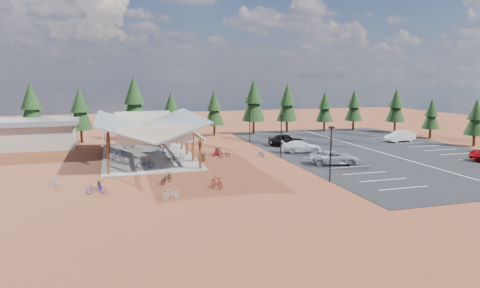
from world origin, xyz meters
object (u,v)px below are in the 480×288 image
car_3 (301,147)px  outbuilding (36,133)px  bike_2 (119,152)px  bike_9 (55,182)px  bike_4 (177,158)px  bike_7 (165,144)px  bike_5 (171,158)px  bike_pavilion (148,125)px  bike_6 (160,150)px  bike_10 (96,189)px  bike_13 (171,193)px  bike_14 (262,153)px  bike_12 (166,178)px  car_4 (286,140)px  bike_0 (145,163)px  bike_1 (117,156)px  bike_11 (217,182)px  trash_bin_1 (218,152)px  bike_15 (217,153)px  bike_16 (224,154)px  car_2 (334,157)px  bike_8 (100,184)px  lamp_post_2 (250,123)px  car_9 (400,136)px  lamp_post_0 (331,150)px  bike_3 (128,144)px  lamp_post_1 (281,133)px  trash_bin_0 (203,157)px

car_3 → outbuilding: bearing=75.9°
bike_2 → bike_9: 14.17m
bike_4 → bike_7: size_ratio=1.14×
bike_2 → bike_5: 7.63m
bike_pavilion → bike_6: 3.76m
bike_6 → bike_10: bearing=145.8°
bike_7 → bike_13: 24.31m
bike_2 → bike_14: size_ratio=1.01×
bike_4 → bike_12: bike_12 is taller
bike_pavilion → car_4: size_ratio=3.98×
bike_9 → bike_13: 11.30m
bike_0 → bike_1: size_ratio=1.04×
bike_11 → outbuilding: bearing=103.3°
trash_bin_1 → bike_11: bike_11 is taller
bike_15 → bike_16: (0.63, -1.01, -0.04)m
bike_0 → bike_11: bearing=-154.1°
outbuilding → bike_13: 32.61m
car_2 → bike_8: bearing=110.5°
lamp_post_2 → bike_4: 17.09m
lamp_post_2 → car_9: lamp_post_2 is taller
bike_14 → car_2: (6.17, -6.44, 0.35)m
bike_10 → car_2: car_2 is taller
lamp_post_0 → bike_0: size_ratio=2.74×
bike_16 → car_4: car_4 is taller
bike_8 → bike_15: bike_8 is taller
bike_3 → bike_13: bike_3 is taller
lamp_post_0 → bike_8: (-20.28, 3.02, -2.48)m
bike_0 → bike_6: size_ratio=0.99×
bike_1 → bike_14: 16.78m
lamp_post_0 → bike_1: 24.14m
lamp_post_1 → bike_7: 16.72m
bike_5 → bike_9: bearing=127.5°
bike_pavilion → lamp_post_0: lamp_post_0 is taller
trash_bin_0 → bike_6: bearing=127.4°
bike_pavilion → trash_bin_0: bearing=-37.0°
trash_bin_1 → bike_8: 18.64m
car_2 → lamp_post_0: bearing=160.1°
outbuilding → bike_14: 30.82m
lamp_post_1 → car_2: bearing=-51.3°
bike_pavilion → bike_8: bearing=-110.7°
car_9 → bike_7: bearing=-105.3°
bike_16 → car_4: (10.34, 5.73, 0.46)m
trash_bin_1 → bike_3: (-10.31, 8.24, 0.15)m
bike_0 → bike_16: bike_0 is taller
bike_13 → bike_pavilion: bearing=164.4°
bike_7 → bike_10: 22.54m
lamp_post_0 → bike_1: lamp_post_0 is taller
bike_15 → bike_16: size_ratio=0.96×
bike_1 → bike_11: bearing=-165.4°
bike_7 → bike_14: bike_7 is taller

